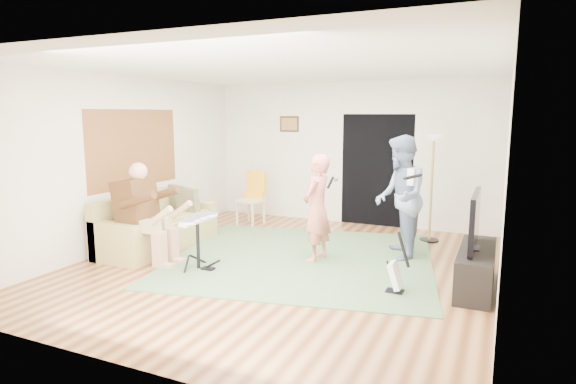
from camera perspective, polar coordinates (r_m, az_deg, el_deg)
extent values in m
plane|color=brown|center=(6.81, -0.58, -8.76)|extent=(6.00, 6.00, 0.00)
plane|color=white|center=(6.50, -0.62, 14.51)|extent=(6.00, 6.00, 0.00)
plane|color=brown|center=(8.19, -17.73, 4.94)|extent=(0.00, 2.05, 2.05)
plane|color=black|center=(9.18, 10.47, 2.51)|extent=(2.10, 0.00, 2.10)
cube|color=#3F2314|center=(9.71, 0.16, 8.06)|extent=(0.42, 0.03, 0.32)
cube|color=#486B41|center=(7.13, 1.66, -7.85)|extent=(4.30, 4.15, 0.02)
cube|color=tan|center=(7.93, -15.04, -4.90)|extent=(0.84, 1.69, 0.42)
cube|color=tan|center=(8.11, -17.06, -3.13)|extent=(0.16, 2.08, 0.84)
cube|color=tan|center=(8.64, -11.11, -2.99)|extent=(0.84, 0.20, 0.60)
cube|color=tan|center=(7.24, -19.81, -5.77)|extent=(0.84, 0.20, 0.60)
cube|color=#4D2E15|center=(7.22, -17.59, -1.12)|extent=(0.40, 0.52, 0.66)
sphere|color=tan|center=(7.11, -17.34, 2.31)|extent=(0.26, 0.26, 0.26)
cylinder|color=black|center=(6.69, -10.62, -6.08)|extent=(0.05, 0.05, 0.67)
cube|color=white|center=(6.61, -10.70, -3.39)|extent=(0.13, 0.67, 0.04)
imported|color=#D26D5B|center=(6.88, 3.44, -1.92)|extent=(0.44, 0.61, 1.54)
imported|color=#6F82A3|center=(7.17, 13.13, -0.64)|extent=(0.91, 1.04, 1.81)
cube|color=black|center=(5.98, 12.53, -11.45)|extent=(0.21, 0.17, 0.03)
cube|color=white|center=(5.91, 12.60, -9.63)|extent=(0.16, 0.24, 0.32)
cylinder|color=black|center=(5.80, 13.53, -6.65)|extent=(0.17, 0.04, 0.42)
cylinder|color=black|center=(8.43, 16.37, -5.49)|extent=(0.32, 0.32, 0.03)
cylinder|color=#9D8343|center=(8.26, 16.63, 0.17)|extent=(0.04, 0.04, 1.67)
cone|color=white|center=(8.17, 16.91, 6.10)|extent=(0.28, 0.28, 0.11)
cube|color=beige|center=(9.21, -4.46, -1.03)|extent=(0.49, 0.49, 0.04)
cube|color=#FFAC1A|center=(9.33, -3.91, 1.22)|extent=(0.42, 0.14, 0.43)
cube|color=black|center=(6.32, 21.39, -8.48)|extent=(0.40, 1.40, 0.50)
cube|color=black|center=(6.17, 21.25, -3.12)|extent=(0.06, 1.09, 0.67)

